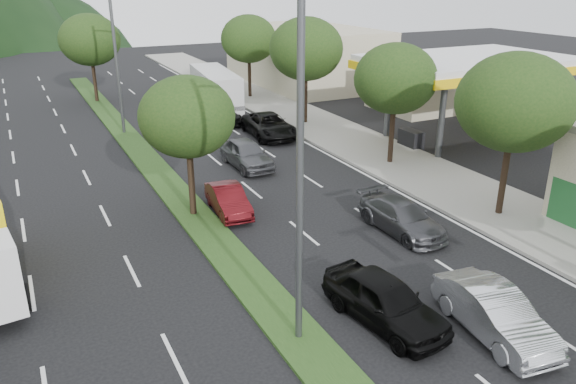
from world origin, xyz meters
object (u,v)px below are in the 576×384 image
car_queue_a (385,300)px  car_queue_b (402,217)px  car_queue_e (246,154)px  motorhome (215,90)px  car_queue_f (217,113)px  tree_r_d (306,49)px  tree_med_near (187,117)px  streetlight_mid (118,48)px  car_queue_d (269,126)px  tree_r_e (249,39)px  tree_r_c (395,79)px  tree_r_b (515,102)px  car_queue_c (228,200)px  sedan_silver (494,313)px  tree_med_far (90,40)px  streetlight_near (307,155)px

car_queue_a → car_queue_b: size_ratio=1.00×
car_queue_e → motorhome: size_ratio=0.52×
car_queue_f → motorhome: bearing=65.1°
tree_r_d → tree_med_near: tree_r_d is taller
streetlight_mid → car_queue_d: (8.13, -4.86, -4.84)m
tree_r_e → car_queue_b: 28.13m
tree_med_near → car_queue_b: size_ratio=1.37×
tree_r_d → car_queue_f: bearing=150.0°
tree_r_c → tree_r_d: size_ratio=0.90×
car_queue_f → tree_r_e: bearing=45.3°
streetlight_mid → car_queue_f: size_ratio=2.01×
tree_med_near → streetlight_mid: bearing=89.2°
car_queue_b → streetlight_mid: bearing=107.2°
tree_r_b → streetlight_mid: size_ratio=0.69×
tree_r_c → car_queue_e: 8.92m
car_queue_c → sedan_silver: bearing=-67.7°
sedan_silver → tree_r_e: bearing=85.9°
tree_r_c → car_queue_a: size_ratio=1.47×
tree_med_near → streetlight_mid: streetlight_mid is taller
tree_r_d → tree_med_far: bearing=130.6°
car_queue_a → motorhome: size_ratio=0.52×
car_queue_a → streetlight_near: bearing=163.3°
streetlight_near → sedan_silver: bearing=-24.9°
tree_r_e → car_queue_e: bearing=-113.5°
tree_r_d → car_queue_c: size_ratio=1.94×
tree_med_near → car_queue_e: size_ratio=1.36×
tree_med_far → sedan_silver: tree_med_far is taller
car_queue_a → car_queue_c: bearing=89.0°
tree_r_c → car_queue_a: 15.98m
tree_r_b → sedan_silver: tree_r_b is taller
tree_med_near → car_queue_d: (8.34, 10.14, -3.69)m
tree_r_b → car_queue_d: (-3.66, 16.14, -4.30)m
motorhome → car_queue_b: bearing=-84.0°
tree_med_far → car_queue_a: tree_med_far is taller
tree_med_near → car_queue_c: (1.50, -0.39, -3.82)m
tree_r_d → motorhome: tree_r_d is taller
tree_med_far → streetlight_mid: streetlight_mid is taller
tree_r_b → tree_med_near: size_ratio=1.15×
tree_med_near → motorhome: (7.60, 18.23, -2.75)m
tree_med_near → car_queue_a: tree_med_near is taller
car_queue_f → streetlight_mid: bearing=174.9°
tree_r_c → car_queue_c: bearing=-167.2°
car_queue_c → car_queue_f: bearing=76.9°
car_queue_e → sedan_silver: bearing=-89.0°
tree_r_c → car_queue_a: tree_r_c is taller
tree_r_b → streetlight_near: size_ratio=0.69×
car_queue_a → car_queue_f: 25.81m
car_queue_d → tree_r_d: bearing=32.0°
motorhome → streetlight_near: bearing=-97.6°
tree_med_far → motorhome: bearing=-45.6°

